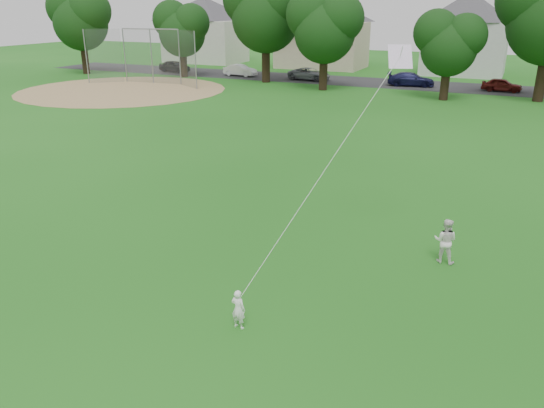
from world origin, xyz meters
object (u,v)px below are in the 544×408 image
at_px(toddler, 238,309).
at_px(older_boy, 445,241).
at_px(kite, 328,165).
at_px(baseball_backstop, 148,57).

relative_size(toddler, older_boy, 0.73).
distance_m(kite, baseball_backstop, 40.31).
height_order(older_boy, kite, kite).
relative_size(toddler, baseball_backstop, 0.09).
distance_m(toddler, older_boy, 6.73).
distance_m(older_boy, baseball_backstop, 40.85).
distance_m(toddler, kite, 4.33).
bearing_deg(baseball_backstop, toddler, -50.52).
relative_size(older_boy, baseball_backstop, 0.12).
bearing_deg(kite, older_boy, 38.12).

